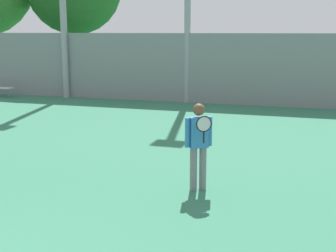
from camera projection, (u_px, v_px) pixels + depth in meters
name	position (u px, v px, depth m)	size (l,w,h in m)	color
tennis_player	(199.00, 141.00, 9.04)	(0.53, 0.51, 1.72)	slate
back_fence	(214.00, 69.00, 19.81)	(31.73, 0.06, 2.98)	gray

